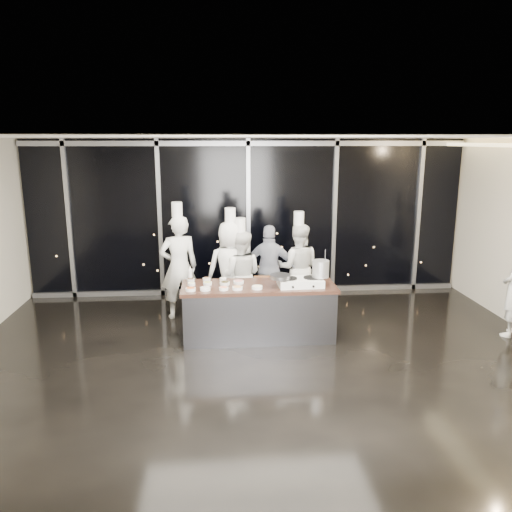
{
  "coord_description": "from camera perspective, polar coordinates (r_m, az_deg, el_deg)",
  "views": [
    {
      "loc": [
        -0.66,
        -6.75,
        3.16
      ],
      "look_at": [
        -0.02,
        1.2,
        1.31
      ],
      "focal_mm": 35.0,
      "sensor_mm": 36.0,
      "label": 1
    }
  ],
  "objects": [
    {
      "name": "chef_right",
      "position": [
        9.37,
        4.81,
        -1.27
      ],
      "size": [
        0.91,
        0.76,
        1.9
      ],
      "rotation": [
        0.0,
        0.0,
        2.97
      ],
      "color": "silver",
      "rests_on": "ground"
    },
    {
      "name": "demo_counter",
      "position": [
        8.14,
        0.31,
        -6.34
      ],
      "size": [
        2.46,
        0.86,
        0.9
      ],
      "color": "#3B3B40",
      "rests_on": "ground"
    },
    {
      "name": "stock_pot",
      "position": [
        7.97,
        7.41,
        -1.46
      ],
      "size": [
        0.28,
        0.28,
        0.27
      ],
      "primitive_type": "cylinder",
      "rotation": [
        0.0,
        0.0,
        0.04
      ],
      "color": "#B3B3B5",
      "rests_on": "stove"
    },
    {
      "name": "ground",
      "position": [
        7.48,
        0.91,
        -11.9
      ],
      "size": [
        9.0,
        9.0,
        0.0
      ],
      "primitive_type": "plane",
      "color": "black",
      "rests_on": "ground"
    },
    {
      "name": "room_shell",
      "position": [
        6.86,
        2.44,
        5.41
      ],
      "size": [
        9.02,
        7.02,
        3.21
      ],
      "color": "beige",
      "rests_on": "ground"
    },
    {
      "name": "chef_center",
      "position": [
        8.96,
        -1.77,
        -2.11
      ],
      "size": [
        0.89,
        0.75,
        1.84
      ],
      "rotation": [
        0.0,
        0.0,
        2.94
      ],
      "color": "silver",
      "rests_on": "ground"
    },
    {
      "name": "frying_pan",
      "position": [
        7.87,
        2.72,
        -2.35
      ],
      "size": [
        0.59,
        0.35,
        0.06
      ],
      "rotation": [
        0.0,
        0.0,
        0.04
      ],
      "color": "slate",
      "rests_on": "stove"
    },
    {
      "name": "prep_bowls",
      "position": [
        7.94,
        -4.22,
        -3.3
      ],
      "size": [
        1.2,
        0.69,
        0.05
      ],
      "color": "white",
      "rests_on": "demo_counter"
    },
    {
      "name": "window_wall",
      "position": [
        10.32,
        -0.9,
        4.38
      ],
      "size": [
        8.9,
        0.11,
        3.2
      ],
      "color": "black",
      "rests_on": "ground"
    },
    {
      "name": "squeeze_bottle",
      "position": [
        8.29,
        -7.54,
        -2.04
      ],
      "size": [
        0.07,
        0.07,
        0.24
      ],
      "color": "silver",
      "rests_on": "demo_counter"
    },
    {
      "name": "chef_left",
      "position": [
        9.0,
        -2.89,
        -1.49
      ],
      "size": [
        0.96,
        0.71,
        2.01
      ],
      "rotation": [
        0.0,
        0.0,
        3.32
      ],
      "color": "silver",
      "rests_on": "ground"
    },
    {
      "name": "stove",
      "position": [
        7.97,
        5.08,
        -2.97
      ],
      "size": [
        0.72,
        0.47,
        0.14
      ],
      "rotation": [
        0.0,
        0.0,
        0.04
      ],
      "color": "silver",
      "rests_on": "demo_counter"
    },
    {
      "name": "guest",
      "position": [
        9.25,
        1.6,
        -1.53
      ],
      "size": [
        1.03,
        0.59,
        1.66
      ],
      "rotation": [
        0.0,
        0.0,
        2.94
      ],
      "color": "#131E36",
      "rests_on": "ground"
    },
    {
      "name": "chef_far_left",
      "position": [
        9.05,
        -8.8,
        -1.16
      ],
      "size": [
        0.78,
        0.61,
        2.11
      ],
      "rotation": [
        0.0,
        0.0,
        3.4
      ],
      "color": "silver",
      "rests_on": "ground"
    }
  ]
}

